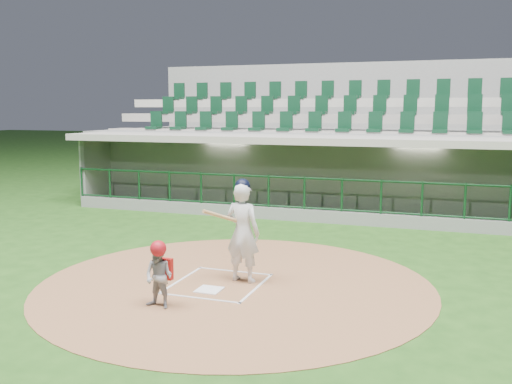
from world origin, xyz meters
TOP-DOWN VIEW (x-y plane):
  - ground at (0.00, 0.00)m, footprint 120.00×120.00m
  - dirt_circle at (0.30, -0.20)m, footprint 7.20×7.20m
  - home_plate at (0.00, -0.70)m, footprint 0.43×0.43m
  - batter_box_chalk at (0.00, -0.30)m, footprint 1.55×1.80m
  - dugout_structure at (0.06, 7.82)m, footprint 16.40×3.70m
  - seating_deck at (0.00, 10.91)m, footprint 17.00×6.72m
  - batter at (0.37, 0.01)m, footprint 0.90×0.91m
  - catcher at (-0.40, -1.76)m, footprint 0.54×0.45m

SIDE VIEW (x-z plane):
  - ground at x=0.00m, z-range 0.00..0.00m
  - dirt_circle at x=0.30m, z-range 0.00..0.01m
  - batter_box_chalk at x=0.00m, z-range 0.01..0.02m
  - home_plate at x=0.00m, z-range 0.01..0.03m
  - catcher at x=-0.40m, z-range 0.01..1.12m
  - dugout_structure at x=0.06m, z-range -0.55..2.45m
  - batter at x=0.37m, z-range 0.01..1.93m
  - seating_deck at x=0.00m, z-range -1.15..4.00m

